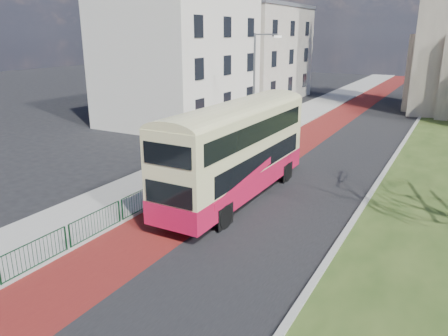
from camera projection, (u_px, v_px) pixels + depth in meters
The scene contains 11 objects.
ground at pixel (163, 246), 17.38m from camera, with size 160.00×160.00×0.00m, color black.
road_carriageway at pixel (335, 144), 33.43m from camera, with size 9.00×120.00×0.01m, color black.
bus_lane at pixel (301, 140), 34.67m from camera, with size 3.40×120.00×0.01m, color #591414.
pavement_west at pixel (258, 134), 36.40m from camera, with size 4.00×120.00×0.12m, color gray.
kerb_west at pixel (280, 136), 35.48m from camera, with size 0.25×120.00×0.13m, color #999993.
kerb_east at pixel (402, 144), 32.97m from camera, with size 0.25×80.00×0.13m, color #999993.
pedestrian_railing at pixel (163, 191), 21.92m from camera, with size 0.07×24.00×1.12m.
street_block_near at pixel (180, 51), 40.29m from camera, with size 10.30×14.30×13.00m.
street_block_far at pixel (253, 53), 53.91m from camera, with size 10.30×16.30×11.50m.
streetlamp at pixel (256, 82), 33.08m from camera, with size 2.13×0.18×8.00m.
bus at pixel (236, 147), 21.62m from camera, with size 2.79×11.39×4.75m.
Camera 1 is at (9.67, -12.56, 8.15)m, focal length 35.00 mm.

